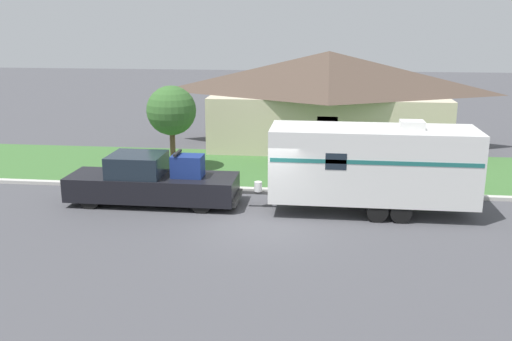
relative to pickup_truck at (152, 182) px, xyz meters
name	(u,v)px	position (x,y,z in m)	size (l,w,h in m)	color
ground_plane	(259,224)	(4.21, -1.75, -0.84)	(120.00, 120.00, 0.00)	#47474C
curb_strip	(270,190)	(4.21, 2.00, -0.77)	(80.00, 0.30, 0.14)	beige
lawn_strip	(278,169)	(4.21, 5.65, -0.82)	(80.00, 7.00, 0.03)	#3D6B33
house_across_street	(328,97)	(6.43, 11.03, 1.79)	(13.08, 6.64, 5.06)	beige
pickup_truck	(152,182)	(0.00, 0.00, 0.00)	(6.35, 1.95, 2.01)	black
travel_trailer	(372,164)	(7.98, 0.00, 0.93)	(8.12, 2.34, 3.33)	black
mailbox	(470,167)	(12.09, 3.13, 0.13)	(0.48, 0.20, 1.25)	brown
tree_in_yard	(171,111)	(-0.48, 4.80, 1.90)	(2.20, 2.20, 3.86)	brown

